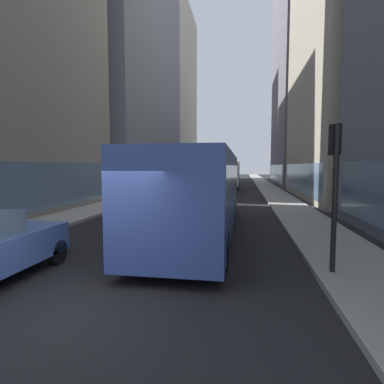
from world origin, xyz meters
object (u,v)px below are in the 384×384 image
Objects in this scene: car_grey_wagon at (233,177)px; traffic_light_near at (335,173)px; dalmatian_dog at (116,245)px; car_white_van at (226,185)px; car_silver_sedan at (151,195)px; transit_bus at (201,187)px; box_truck at (229,174)px; car_black_suv at (207,178)px; car_red_coupe at (195,187)px.

traffic_light_near is (3.70, -42.15, 1.61)m from car_grey_wagon.
car_grey_wagon reaches higher than dalmatian_dog.
car_silver_sedan is at bearing -110.53° from car_white_van.
car_white_van is 1.27× the size of traffic_light_near.
car_silver_sedan is at bearing 121.16° from transit_bus.
dalmatian_dog is (-1.68, -21.47, -0.31)m from car_white_van.
traffic_light_near is at bearing -80.24° from car_white_van.
box_truck is 2.21× the size of traffic_light_near.
car_white_van is at bearing 69.47° from car_silver_sedan.
dalmatian_dog is (2.32, -10.79, -0.31)m from car_silver_sedan.
car_grey_wagon is (4.00, 31.31, -0.00)m from car_silver_sedan.
box_truck is at bearing -72.26° from car_black_suv.
car_black_suv is at bearing 93.27° from dalmatian_dog.
car_grey_wagon is at bearing 82.72° from car_silver_sedan.
traffic_light_near is at bearing -48.75° from transit_bus.
box_truck reaches higher than car_black_suv.
transit_bus is 7.79m from car_silver_sedan.
box_truck reaches higher than car_silver_sedan.
car_grey_wagon is at bearing 21.07° from car_black_suv.
car_black_suv and car_silver_sedan have the same top height.
dalmatian_dog is (0.72, -17.83, -0.31)m from car_red_coupe.
car_silver_sedan reaches higher than dalmatian_dog.
car_grey_wagon is at bearing 95.02° from traffic_light_near.
traffic_light_near is at bearing -79.26° from car_black_suv.
transit_bus reaches higher than car_red_coupe.
car_grey_wagon is at bearing 90.00° from transit_bus.
car_red_coupe is at bearing 92.31° from dalmatian_dog.
car_white_van is 6.63m from box_truck.
box_truck is 28.35m from traffic_light_near.
box_truck is (0.00, 23.88, -0.11)m from transit_bus.
dalmatian_dog is (-1.68, -28.05, -1.15)m from box_truck.
box_truck is at bearing -90.00° from car_grey_wagon.
dalmatian_dog is at bearing -87.69° from car_red_coupe.
car_silver_sedan is 11.04m from dalmatian_dog.
car_grey_wagon and car_red_coupe have the same top height.
car_silver_sedan and car_white_van have the same top height.
car_black_suv is 1.11× the size of car_red_coupe.
transit_bus is at bearing 131.25° from traffic_light_near.
transit_bus is 17.33m from car_white_van.
traffic_light_near reaches higher than dalmatian_dog.
car_red_coupe is at bearing -85.97° from car_black_suv.
car_black_suv is 0.98× the size of car_silver_sedan.
traffic_light_near is (7.70, -10.84, 1.61)m from car_silver_sedan.
car_grey_wagon is 42.13m from dalmatian_dog.
transit_bus is 37.94m from car_grey_wagon.
car_red_coupe and car_white_van have the same top height.
traffic_light_near is (3.70, -4.22, 0.66)m from transit_bus.
car_silver_sedan is at bearing 125.40° from traffic_light_near.
car_red_coupe is 1.15× the size of traffic_light_near.
car_red_coupe is 18.96m from traffic_light_near.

